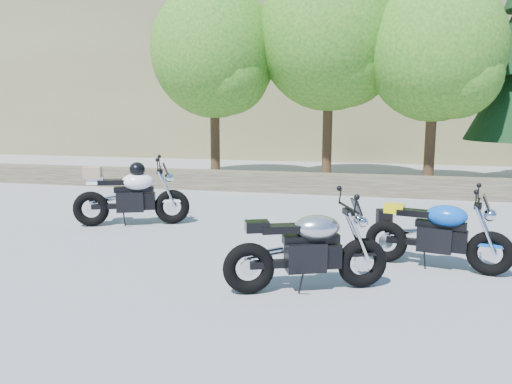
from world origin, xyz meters
The scene contains 10 objects.
ground centered at (0.00, 0.00, 0.00)m, with size 90.00×90.00×0.00m, color gray.
stone_wall centered at (0.00, 5.50, 0.25)m, with size 22.00×0.55×0.50m, color #484030.
hillside centered at (3.00, 28.00, 7.50)m, with size 80.00×30.00×15.00m, color brown.
tree_decid_left centered at (-2.39, 7.14, 3.63)m, with size 3.67×3.67×5.62m.
tree_decid_mid centered at (0.91, 7.54, 4.04)m, with size 4.08×4.08×6.24m.
tree_decid_right centered at (3.71, 6.94, 3.50)m, with size 3.54×3.54×5.41m.
silver_bike centered at (1.39, -1.42, 0.49)m, with size 1.91×0.93×1.01m.
white_bike centered at (-2.22, 1.20, 0.58)m, with size 2.04×0.97×1.18m.
blue_bike centered at (2.99, -0.20, 0.47)m, with size 1.91×0.71×0.97m.
backpack centered at (2.35, 1.98, 0.17)m, with size 0.30×0.28×0.35m.
Camera 1 is at (2.09, -7.11, 2.16)m, focal length 35.00 mm.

